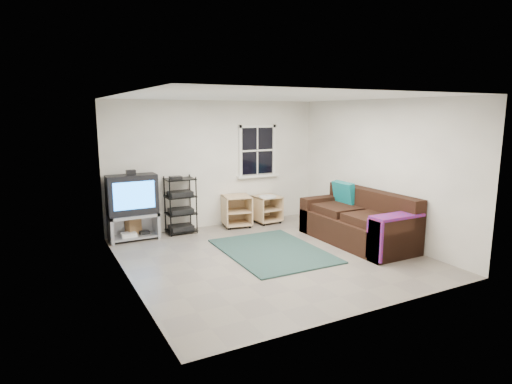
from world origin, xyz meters
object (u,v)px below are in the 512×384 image
side_table_right (266,207)px  sofa (358,223)px  tv_unit (132,202)px  av_rack (181,209)px  side_table_left (236,210)px

side_table_right → sofa: 2.21m
tv_unit → av_rack: 0.96m
tv_unit → sofa: (3.62, -2.11, -0.36)m
tv_unit → side_table_right: (2.83, -0.04, -0.39)m
tv_unit → av_rack: bearing=1.4°
av_rack → sofa: size_ratio=0.50×
tv_unit → av_rack: (0.93, 0.02, -0.23)m
side_table_right → side_table_left: bearing=177.3°
tv_unit → side_table_left: 2.16m
tv_unit → side_table_right: bearing=-0.8°
tv_unit → sofa: 4.20m
tv_unit → sofa: size_ratio=0.58×
av_rack → side_table_left: 1.20m
side_table_left → side_table_right: (0.70, -0.03, -0.01)m
av_rack → side_table_left: size_ratio=1.73×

